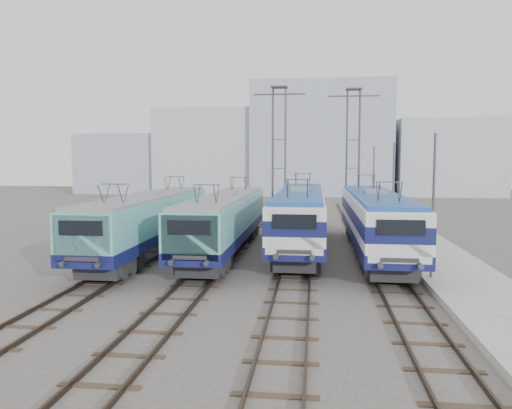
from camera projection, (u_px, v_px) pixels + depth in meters
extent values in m
plane|color=#514C47|center=(243.00, 289.00, 22.37)|extent=(160.00, 160.00, 0.00)
cube|color=#9E9E99|center=(436.00, 256.00, 29.06)|extent=(4.00, 70.00, 0.30)
cube|color=#12164B|center=(150.00, 232.00, 30.30)|extent=(2.85, 17.98, 0.60)
cube|color=#5EA8A6|center=(150.00, 213.00, 30.19)|extent=(2.80, 17.98, 1.80)
cube|color=#5EA8A6|center=(85.00, 238.00, 21.66)|extent=(2.57, 0.70, 2.04)
cube|color=slate|center=(150.00, 196.00, 30.10)|extent=(2.57, 17.26, 0.20)
cube|color=#262628|center=(111.00, 265.00, 24.44)|extent=(2.10, 3.60, 0.67)
cube|color=#262628|center=(178.00, 230.00, 36.29)|extent=(2.10, 3.60, 0.67)
cube|color=#12164B|center=(226.00, 232.00, 30.60)|extent=(2.81, 17.76, 0.59)
cube|color=#5EA8A6|center=(226.00, 213.00, 30.49)|extent=(2.76, 17.76, 1.78)
cube|color=#5EA8A6|center=(191.00, 237.00, 22.07)|extent=(2.54, 0.69, 2.01)
cube|color=slate|center=(226.00, 197.00, 30.40)|extent=(2.54, 17.05, 0.20)
cube|color=#262628|center=(205.00, 264.00, 24.81)|extent=(2.07, 3.55, 0.67)
cube|color=#262628|center=(240.00, 230.00, 36.52)|extent=(2.07, 3.55, 0.67)
cube|color=#12164B|center=(300.00, 228.00, 32.01)|extent=(2.95, 18.64, 0.62)
cube|color=white|center=(300.00, 208.00, 31.90)|extent=(2.90, 18.64, 1.86)
cube|color=#12164B|center=(300.00, 209.00, 31.90)|extent=(2.94, 18.66, 0.72)
cube|color=white|center=(295.00, 231.00, 23.06)|extent=(2.67, 0.72, 2.11)
cube|color=navy|center=(301.00, 192.00, 31.81)|extent=(2.67, 17.89, 0.21)
cube|color=#262628|center=(297.00, 259.00, 25.94)|extent=(2.17, 3.73, 0.70)
cube|color=#262628|center=(303.00, 227.00, 38.23)|extent=(2.17, 3.73, 0.70)
cube|color=#12164B|center=(374.00, 232.00, 30.11)|extent=(2.92, 18.47, 0.62)
cube|color=white|center=(375.00, 212.00, 30.00)|extent=(2.87, 18.47, 1.85)
cube|color=#12164B|center=(375.00, 213.00, 30.00)|extent=(2.91, 18.49, 0.72)
cube|color=white|center=(399.00, 238.00, 21.24)|extent=(2.64, 0.72, 2.09)
cube|color=navy|center=(375.00, 195.00, 29.91)|extent=(2.64, 17.73, 0.21)
cube|color=#262628|center=(389.00, 266.00, 24.09)|extent=(2.16, 3.69, 0.69)
cube|color=#262628|center=(364.00, 230.00, 36.27)|extent=(2.16, 3.69, 0.69)
cylinder|color=#3F4247|center=(272.00, 157.00, 43.10)|extent=(0.10, 0.10, 12.00)
cylinder|color=#3F4247|center=(285.00, 157.00, 42.97)|extent=(0.10, 0.10, 12.00)
cylinder|color=#3F4247|center=(273.00, 157.00, 44.19)|extent=(0.10, 0.10, 12.00)
cylinder|color=#3F4247|center=(286.00, 157.00, 44.06)|extent=(0.10, 0.10, 12.00)
cube|color=#3F4247|center=(279.00, 94.00, 43.09)|extent=(4.50, 0.12, 0.12)
cylinder|color=#3F4247|center=(347.00, 157.00, 44.31)|extent=(0.10, 0.10, 12.00)
cylinder|color=#3F4247|center=(359.00, 157.00, 44.18)|extent=(0.10, 0.10, 12.00)
cylinder|color=#3F4247|center=(346.00, 157.00, 45.40)|extent=(0.10, 0.10, 12.00)
cylinder|color=#3F4247|center=(358.00, 157.00, 45.27)|extent=(0.10, 0.10, 12.00)
cube|color=#3F4247|center=(354.00, 96.00, 44.30)|extent=(4.50, 0.12, 0.12)
cylinder|color=#3F4247|center=(433.00, 209.00, 23.02)|extent=(0.12, 0.12, 7.00)
cylinder|color=#3F4247|center=(393.00, 192.00, 34.88)|extent=(0.12, 0.12, 7.00)
cylinder|color=#3F4247|center=(373.00, 184.00, 46.75)|extent=(0.12, 0.12, 7.00)
cube|color=#A3ACB5|center=(214.00, 152.00, 84.69)|extent=(18.00, 12.00, 14.00)
cube|color=#919BB1|center=(321.00, 140.00, 82.39)|extent=(22.00, 14.00, 18.00)
cube|color=#A3ACB5|center=(446.00, 158.00, 80.31)|extent=(16.00, 12.00, 12.00)
cube|color=#919BB1|center=(124.00, 164.00, 86.76)|extent=(14.00, 10.00, 10.00)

